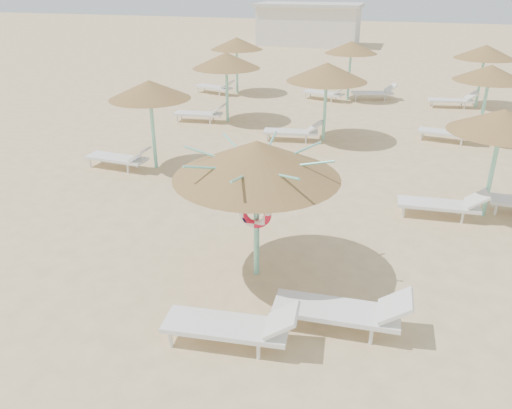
# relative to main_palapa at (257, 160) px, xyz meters

# --- Properties ---
(ground) EXTENTS (120.00, 120.00, 0.00)m
(ground) POSITION_rel_main_palapa_xyz_m (0.18, -0.21, -2.38)
(ground) COLOR #DDBE87
(ground) RESTS_ON ground
(main_palapa) EXTENTS (3.05, 3.05, 2.74)m
(main_palapa) POSITION_rel_main_palapa_xyz_m (0.00, 0.00, 0.00)
(main_palapa) COLOR #7FDDC3
(main_palapa) RESTS_ON ground
(lounger_main_a) EXTENTS (2.19, 0.84, 0.78)m
(lounger_main_a) POSITION_rel_main_palapa_xyz_m (0.26, -2.10, -2.01)
(lounger_main_a) COLOR white
(lounger_main_a) RESTS_ON ground
(lounger_main_b) EXTENTS (2.25, 0.77, 0.81)m
(lounger_main_b) POSITION_rel_main_palapa_xyz_m (1.88, -1.22, -1.99)
(lounger_main_b) COLOR white
(lounger_main_b) RESTS_ON ground
(palapa_field) EXTENTS (20.45, 14.16, 2.70)m
(palapa_field) POSITION_rel_main_palapa_xyz_m (0.90, 10.32, -0.10)
(palapa_field) COLOR #7FDDC3
(palapa_field) RESTS_ON ground
(service_hut) EXTENTS (8.40, 4.40, 3.25)m
(service_hut) POSITION_rel_main_palapa_xyz_m (-5.82, 34.79, -0.74)
(service_hut) COLOR silver
(service_hut) RESTS_ON ground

